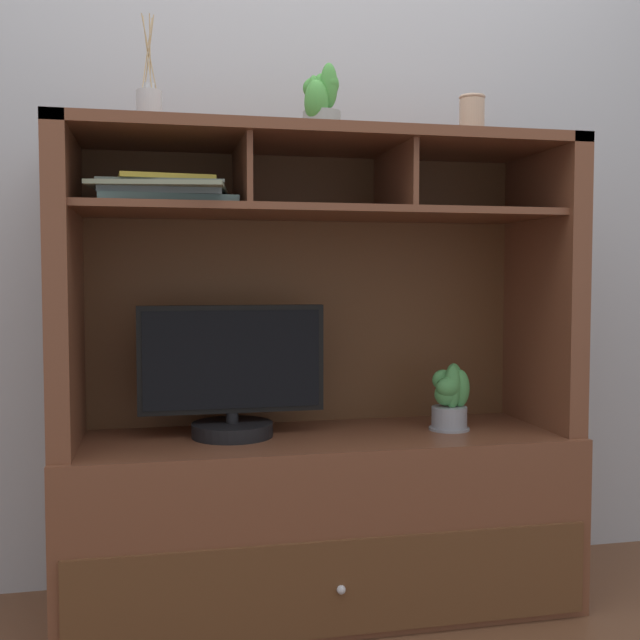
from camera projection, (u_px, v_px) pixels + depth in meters
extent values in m
cube|color=brown|center=(320.00, 606.00, 2.27)|extent=(6.00, 6.00, 0.02)
cube|color=#A9ACB3|center=(302.00, 146.00, 2.46)|extent=(6.00, 0.02, 2.80)
cube|color=brown|center=(320.00, 519.00, 2.26)|extent=(1.48, 0.50, 0.51)
cube|color=brown|center=(340.00, 588.00, 2.02)|extent=(1.42, 0.01, 0.26)
sphere|color=silver|center=(341.00, 590.00, 2.00)|extent=(0.02, 0.02, 0.02)
cube|color=brown|center=(65.00, 287.00, 2.07)|extent=(0.06, 0.45, 0.87)
cube|color=brown|center=(542.00, 286.00, 2.37)|extent=(0.06, 0.45, 0.87)
cube|color=brown|center=(306.00, 290.00, 2.43)|extent=(1.42, 0.02, 0.84)
cube|color=brown|center=(320.00, 141.00, 2.19)|extent=(1.48, 0.45, 0.03)
cube|color=brown|center=(320.00, 213.00, 2.21)|extent=(1.36, 0.41, 0.02)
cube|color=brown|center=(242.00, 175.00, 2.15)|extent=(0.02, 0.38, 0.18)
cube|color=brown|center=(395.00, 180.00, 2.25)|extent=(0.02, 0.38, 0.18)
cylinder|color=black|center=(232.00, 430.00, 2.20)|extent=(0.24, 0.24, 0.04)
cylinder|color=black|center=(232.00, 418.00, 2.20)|extent=(0.04, 0.04, 0.03)
cube|color=black|center=(232.00, 359.00, 2.19)|extent=(0.54, 0.03, 0.31)
cube|color=black|center=(232.00, 360.00, 2.18)|extent=(0.51, 0.00, 0.28)
cylinder|color=#8E919B|center=(449.00, 418.00, 2.30)|extent=(0.11, 0.11, 0.07)
cylinder|color=#8E919B|center=(449.00, 428.00, 2.30)|extent=(0.12, 0.12, 0.01)
ellipsoid|color=#4A954D|center=(460.00, 388.00, 2.30)|extent=(0.06, 0.05, 0.12)
ellipsoid|color=#4A954D|center=(454.00, 379.00, 2.32)|extent=(0.05, 0.06, 0.10)
ellipsoid|color=#4A954D|center=(443.00, 380.00, 2.31)|extent=(0.07, 0.04, 0.06)
ellipsoid|color=#4A954D|center=(446.00, 394.00, 2.29)|extent=(0.07, 0.06, 0.07)
ellipsoid|color=#4A954D|center=(448.00, 387.00, 2.28)|extent=(0.07, 0.05, 0.06)
ellipsoid|color=#4A954D|center=(452.00, 387.00, 2.29)|extent=(0.05, 0.04, 0.13)
cube|color=#4D6866|center=(166.00, 201.00, 2.06)|extent=(0.38, 0.26, 0.02)
cube|color=slate|center=(160.00, 194.00, 2.05)|extent=(0.32, 0.22, 0.02)
cube|color=gray|center=(161.00, 188.00, 2.04)|extent=(0.39, 0.34, 0.01)
cube|color=slate|center=(163.00, 185.00, 2.06)|extent=(0.34, 0.26, 0.01)
cube|color=#B2982F|center=(164.00, 181.00, 2.06)|extent=(0.27, 0.27, 0.01)
cylinder|color=#B9B9BB|center=(149.00, 110.00, 2.10)|extent=(0.07, 0.07, 0.11)
cylinder|color=#B9B9BB|center=(149.00, 87.00, 2.09)|extent=(0.03, 0.03, 0.02)
cylinder|color=tan|center=(150.00, 53.00, 2.09)|extent=(0.00, 0.02, 0.21)
cylinder|color=tan|center=(149.00, 53.00, 2.09)|extent=(0.03, 0.01, 0.21)
cylinder|color=tan|center=(147.00, 53.00, 2.09)|extent=(0.03, 0.04, 0.20)
cylinder|color=tan|center=(147.00, 52.00, 2.09)|extent=(0.02, 0.03, 0.20)
cylinder|color=tan|center=(149.00, 52.00, 2.08)|extent=(0.04, 0.02, 0.20)
cylinder|color=#919896|center=(322.00, 123.00, 2.17)|extent=(0.11, 0.11, 0.06)
cylinder|color=#919896|center=(322.00, 132.00, 2.17)|extent=(0.12, 0.12, 0.01)
ellipsoid|color=#46953E|center=(329.00, 85.00, 2.16)|extent=(0.06, 0.07, 0.07)
ellipsoid|color=#46953E|center=(322.00, 89.00, 2.17)|extent=(0.05, 0.06, 0.08)
ellipsoid|color=#46953E|center=(314.00, 89.00, 2.18)|extent=(0.07, 0.05, 0.06)
ellipsoid|color=#46953E|center=(314.00, 96.00, 2.16)|extent=(0.04, 0.05, 0.11)
ellipsoid|color=#46953E|center=(316.00, 102.00, 2.14)|extent=(0.07, 0.07, 0.13)
ellipsoid|color=#46953E|center=(329.00, 86.00, 2.15)|extent=(0.05, 0.04, 0.13)
cylinder|color=tan|center=(472.00, 121.00, 2.32)|extent=(0.08, 0.08, 0.13)
torus|color=tan|center=(472.00, 97.00, 2.31)|extent=(0.08, 0.08, 0.01)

